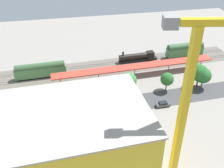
{
  "coord_description": "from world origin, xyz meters",
  "views": [
    {
      "loc": [
        16.33,
        69.54,
        51.77
      ],
      "look_at": [
        2.37,
        1.19,
        7.29
      ],
      "focal_mm": 42.86,
      "sensor_mm": 36.0,
      "label": 1
    }
  ],
  "objects": [
    {
      "name": "ground_plane",
      "position": [
        0.0,
        0.0,
        0.0
      ],
      "size": [
        173.33,
        173.33,
        0.0
      ],
      "primitive_type": "plane",
      "color": "gray",
      "rests_on": "ground"
    },
    {
      "name": "rail_bed",
      "position": [
        0.0,
        -22.74,
        0.0
      ],
      "size": [
        108.86,
        18.7,
        0.01
      ],
      "primitive_type": "cube",
      "rotation": [
        0.0,
        0.0,
        0.05
      ],
      "color": "#665E54",
      "rests_on": "ground"
    },
    {
      "name": "street_asphalt",
      "position": [
        0.0,
        2.88,
        0.0
      ],
      "size": [
        108.64,
        14.2,
        0.01
      ],
      "primitive_type": "cube",
      "rotation": [
        0.0,
        0.0,
        0.05
      ],
      "color": "#424244",
      "rests_on": "ground"
    },
    {
      "name": "track_rails",
      "position": [
        0.0,
        -22.74,
        0.18
      ],
      "size": [
        108.21,
        12.27,
        0.12
      ],
      "color": "#9E9EA8",
      "rests_on": "ground"
    },
    {
      "name": "platform_canopy_near",
      "position": [
        -9.45,
        -14.06,
        3.9
      ],
      "size": [
        61.69,
        7.25,
        4.14
      ],
      "color": "#C63D2D",
      "rests_on": "ground"
    },
    {
      "name": "locomotive",
      "position": [
        -14.33,
        -25.5,
        1.72
      ],
      "size": [
        16.23,
        3.24,
        4.83
      ],
      "color": "black",
      "rests_on": "ground"
    },
    {
      "name": "passenger_coach",
      "position": [
        -34.71,
        -25.5,
        3.21
      ],
      "size": [
        16.22,
        3.93,
        6.13
      ],
      "color": "black",
      "rests_on": "ground"
    },
    {
      "name": "freight_coach_far",
      "position": [
        25.08,
        -19.99,
        3.1
      ],
      "size": [
        18.76,
        3.72,
        5.88
      ],
      "color": "black",
      "rests_on": "ground"
    },
    {
      "name": "parked_car_0",
      "position": [
        -13.13,
        6.18,
        0.73
      ],
      "size": [
        4.6,
        1.87,
        1.64
      ],
      "color": "black",
      "rests_on": "ground"
    },
    {
      "name": "parked_car_1",
      "position": [
        -5.53,
        6.55,
        0.71
      ],
      "size": [
        4.45,
        2.0,
        1.58
      ],
      "color": "black",
      "rests_on": "ground"
    },
    {
      "name": "parked_car_2",
      "position": [
        2.35,
        6.42,
        0.76
      ],
      "size": [
        4.49,
        2.09,
        1.7
      ],
      "color": "black",
      "rests_on": "ground"
    },
    {
      "name": "parked_car_3",
      "position": [
        10.49,
        6.27,
        0.71
      ],
      "size": [
        4.75,
        1.75,
        1.58
      ],
      "color": "black",
      "rests_on": "ground"
    },
    {
      "name": "parked_car_4",
      "position": [
        17.8,
        5.97,
        0.75
      ],
      "size": [
        4.36,
        2.09,
        1.67
      ],
      "color": "black",
      "rests_on": "ground"
    },
    {
      "name": "parked_car_5",
      "position": [
        26.33,
        6.11,
        0.77
      ],
      "size": [
        4.5,
        2.04,
        1.72
      ],
      "color": "black",
      "rests_on": "ground"
    },
    {
      "name": "parked_car_6",
      "position": [
        34.32,
        5.98,
        0.8
      ],
      "size": [
        4.14,
        1.97,
        1.82
      ],
      "color": "black",
      "rests_on": "ground"
    },
    {
      "name": "construction_building",
      "position": [
        16.9,
        27.88,
        9.43
      ],
      "size": [
        33.1,
        23.69,
        18.87
      ],
      "primitive_type": "cube",
      "rotation": [
        0.0,
        0.0,
        0.05
      ],
      "color": "yellow",
      "rests_on": "ground"
    },
    {
      "name": "construction_roof_slab",
      "position": [
        16.9,
        27.88,
        19.07
      ],
      "size": [
        33.73,
        24.32,
        0.4
      ],
      "primitive_type": "cube",
      "rotation": [
        0.0,
        0.0,
        0.05
      ],
      "color": "#ADA89E",
      "rests_on": "construction_building"
    },
    {
      "name": "tower_crane",
      "position": [
        -6.71,
        33.15,
        22.48
      ],
      "size": [
        24.88,
        6.13,
        38.58
      ],
      "color": "gray",
      "rests_on": "ground"
    },
    {
      "name": "box_truck_0",
      "position": [
        29.9,
        12.58,
        1.69
      ],
      "size": [
        9.32,
        3.51,
        3.47
      ],
      "color": "black",
      "rests_on": "ground"
    },
    {
      "name": "street_tree_0",
      "position": [
        3.31,
        -2.12,
        5.01
      ],
      "size": [
        5.81,
        5.81,
        7.92
      ],
      "color": "brown",
      "rests_on": "ground"
    },
    {
      "name": "street_tree_1",
      "position": [
        -4.06,
        -2.83,
        5.31
      ],
      "size": [
        5.42,
        5.42,
        8.04
      ],
      "color": "brown",
      "rests_on": "ground"
    },
    {
      "name": "street_tree_2",
      "position": [
        -29.04,
        -2.42,
        5.55
      ],
      "size": [
        6.03,
        6.03,
        8.58
      ],
      "color": "brown",
      "rests_on": "ground"
    },
    {
      "name": "street_tree_3",
      "position": [
        -17.47,
        -2.41,
        4.45
      ],
      "size": [
        4.55,
        4.55,
        6.74
      ],
      "color": "brown",
      "rests_on": "ground"
    },
    {
      "name": "street_tree_4",
      "position": [
        -30.32,
        -1.53,
        4.85
      ],
      "size": [
        5.46,
        5.46,
        7.59
      ],
      "color": "brown",
      "rests_on": "ground"
    },
    {
      "name": "traffic_light",
      "position": [
        14.22,
        -1.33,
        4.44
      ],
      "size": [
        0.5,
        0.36,
        6.74
      ],
      "color": "#333333",
      "rests_on": "ground"
    }
  ]
}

